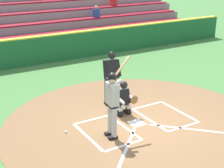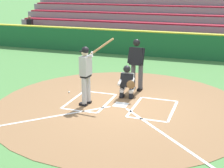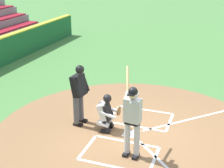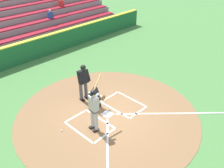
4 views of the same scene
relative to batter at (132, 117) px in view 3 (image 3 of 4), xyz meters
The scene contains 6 objects.
ground_plane 1.54m from the batter, 163.68° to the right, with size 120.00×120.00×0.00m, color #4C8442.
dirt_circle 1.54m from the batter, 163.68° to the right, with size 8.00×8.00×0.01m, color olive.
home_plate_and_chalk 1.61m from the batter, 150.88° to the left, with size 7.93×4.91×0.01m.
batter is the anchor object (origin of this frame).
catcher 1.54m from the batter, 134.67° to the right, with size 0.61×0.61×1.13m.
plate_umpire 2.22m from the batter, 119.80° to the right, with size 0.60×0.45×1.86m.
Camera 3 is at (7.78, 2.20, 4.66)m, focal length 52.00 mm.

